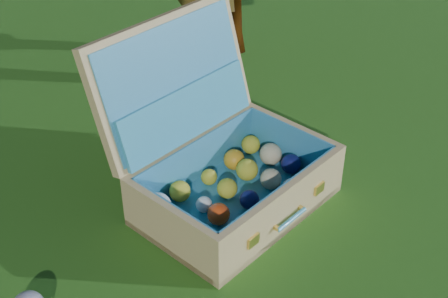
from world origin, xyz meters
TOP-DOWN VIEW (x-y plane):
  - ground at (0.00, 0.00)m, footprint 60.00×60.00m
  - suitcase at (-0.03, 0.16)m, footprint 0.64×0.61m

SIDE VIEW (x-z plane):
  - ground at x=0.00m, z-range 0.00..0.00m
  - suitcase at x=-0.03m, z-range -0.11..0.38m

